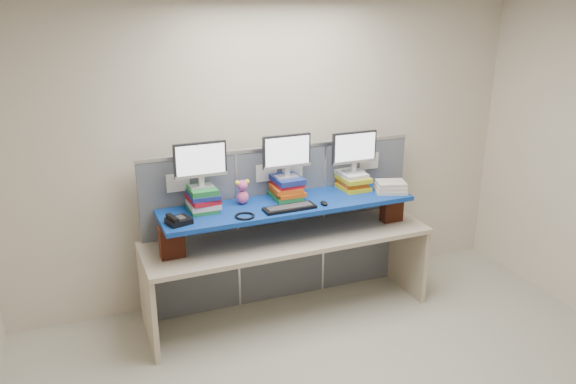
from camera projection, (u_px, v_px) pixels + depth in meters
name	position (u px, v px, depth m)	size (l,w,h in m)	color
room	(379.00, 231.00, 3.54)	(5.00, 4.00, 2.80)	beige
cubicle_partition	(281.00, 224.00, 5.31)	(2.60, 0.06, 1.53)	#4E535C
desk	(288.00, 251.00, 5.06)	(2.59, 0.81, 0.78)	#BDAB90
brick_pier_left	(172.00, 242.00, 4.55)	(0.20, 0.11, 0.27)	maroon
brick_pier_right	(392.00, 207.00, 5.30)	(0.20, 0.11, 0.27)	maroon
blue_board	(288.00, 205.00, 4.92)	(2.24, 0.56, 0.04)	navy
book_stack_left	(203.00, 199.00, 4.72)	(0.26, 0.31, 0.20)	#1D6D2F
book_stack_center	(287.00, 188.00, 5.00)	(0.27, 0.31, 0.20)	#1D6D2F
book_stack_right	(353.00, 181.00, 5.24)	(0.26, 0.32, 0.16)	gold
monitor_left	(200.00, 162.00, 4.61)	(0.44, 0.13, 0.38)	#B6B5BB
monitor_center	(287.00, 153.00, 4.89)	(0.44, 0.13, 0.38)	#B6B5BB
monitor_right	(354.00, 149.00, 5.14)	(0.44, 0.13, 0.38)	#B6B5BB
keyboard	(290.00, 208.00, 4.75)	(0.46, 0.17, 0.03)	black
mouse	(324.00, 203.00, 4.86)	(0.05, 0.10, 0.03)	black
desk_phone	(178.00, 220.00, 4.45)	(0.22, 0.20, 0.08)	black
headset	(245.00, 216.00, 4.59)	(0.16, 0.16, 0.02)	black
plush_toy	(242.00, 192.00, 4.85)	(0.13, 0.10, 0.22)	#DA538D
binder_stack	(391.00, 187.00, 5.17)	(0.33, 0.30, 0.10)	#BFB6A2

